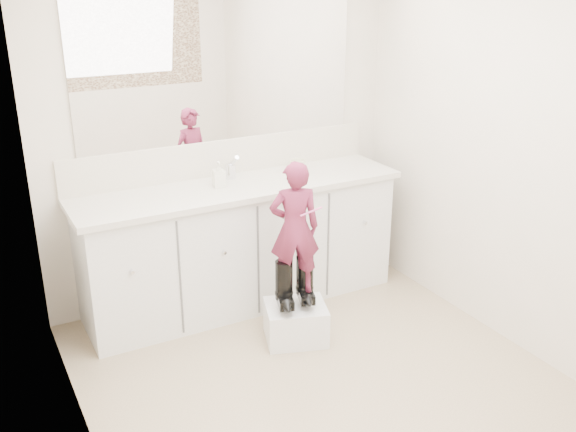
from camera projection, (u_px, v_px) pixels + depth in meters
floor at (332, 390)px, 3.67m from camera, size 3.00×3.00×0.00m
wall_back at (222, 131)px, 4.47m from camera, size 2.60×0.00×2.60m
wall_left at (74, 240)px, 2.66m from camera, size 0.00×3.00×3.00m
wall_right at (522, 158)px, 3.82m from camera, size 0.00×3.00×3.00m
vanity_cabinet at (241, 247)px, 4.52m from camera, size 2.20×0.55×0.85m
countertop at (240, 187)px, 4.35m from camera, size 2.28×0.58×0.04m
backsplash at (224, 157)px, 4.52m from camera, size 2.28×0.03×0.25m
mirror at (220, 67)px, 4.30m from camera, size 2.00×0.02×1.00m
faucet at (230, 171)px, 4.46m from camera, size 0.08×0.08×0.10m
cup at (297, 166)px, 4.57m from camera, size 0.13×0.13×0.10m
soap_bottle at (219, 174)px, 4.28m from camera, size 0.09×0.09×0.17m
step_stool at (296, 322)px, 4.14m from camera, size 0.47×0.43×0.24m
boot_left at (284, 285)px, 4.02m from camera, size 0.18×0.24×0.32m
boot_right at (305, 279)px, 4.09m from camera, size 0.18×0.24×0.32m
toddler at (295, 228)px, 3.92m from camera, size 0.36×0.29×0.85m
toothbrush at (311, 212)px, 3.84m from camera, size 0.13×0.06×0.06m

